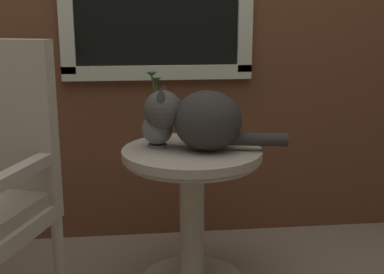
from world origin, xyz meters
TOP-DOWN VIEW (x-y plane):
  - wicker_side_table at (0.23, 0.28)m, footprint 0.57×0.57m
  - cat at (0.26, 0.27)m, footprint 0.57×0.29m
  - pewter_vase_with_ivy at (0.09, 0.33)m, footprint 0.13×0.13m

SIDE VIEW (x-z plane):
  - wicker_side_table at x=0.23m, z-range 0.11..0.73m
  - pewter_vase_with_ivy at x=0.09m, z-range 0.56..0.86m
  - cat at x=0.26m, z-range 0.62..0.88m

